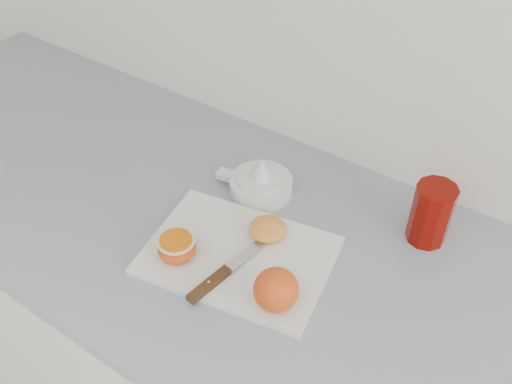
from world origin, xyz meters
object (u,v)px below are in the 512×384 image
half_orange (177,248)px  red_tumbler (431,216)px  cutting_board (239,255)px  citrus_juicer (260,183)px

half_orange → red_tumbler: (0.33, 0.29, 0.02)m
cutting_board → citrus_juicer: citrus_juicer is taller
half_orange → citrus_juicer: citrus_juicer is taller
cutting_board → red_tumbler: bearing=42.8°
cutting_board → citrus_juicer: (-0.07, 0.17, 0.02)m
cutting_board → red_tumbler: (0.25, 0.23, 0.05)m
half_orange → red_tumbler: bearing=41.7°
half_orange → red_tumbler: 0.44m
cutting_board → citrus_juicer: size_ratio=2.00×
red_tumbler → cutting_board: bearing=-137.2°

